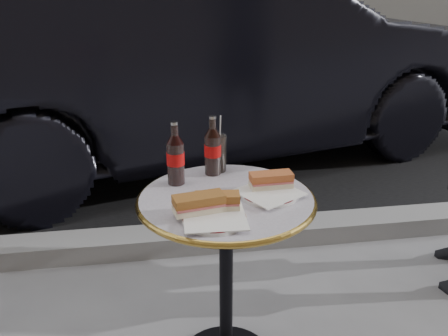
{
  "coord_description": "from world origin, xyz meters",
  "views": [
    {
      "loc": [
        -0.25,
        -1.53,
        1.47
      ],
      "look_at": [
        0.0,
        0.05,
        0.82
      ],
      "focal_mm": 40.0,
      "sensor_mm": 36.0,
      "label": 1
    }
  ],
  "objects": [
    {
      "name": "curb",
      "position": [
        0.0,
        0.9,
        0.05
      ],
      "size": [
        40.0,
        0.2,
        0.12
      ],
      "primitive_type": "cube",
      "color": "gray",
      "rests_on": "ground"
    },
    {
      "name": "asphalt_road",
      "position": [
        0.0,
        5.0,
        0.0
      ],
      "size": [
        40.0,
        8.0,
        0.0
      ],
      "primitive_type": "cube",
      "color": "black",
      "rests_on": "ground"
    },
    {
      "name": "sandwich_right",
      "position": [
        0.16,
        0.03,
        0.77
      ],
      "size": [
        0.15,
        0.08,
        0.05
      ],
      "primitive_type": "cube",
      "rotation": [
        0.0,
        0.0,
        0.04
      ],
      "color": "#AE562C",
      "rests_on": "plate_right"
    },
    {
      "name": "sandwich_left_a",
      "position": [
        -0.11,
        -0.12,
        0.77
      ],
      "size": [
        0.17,
        0.1,
        0.06
      ],
      "primitive_type": "cube",
      "rotation": [
        0.0,
        0.0,
        0.18
      ],
      "color": "brown",
      "rests_on": "plate_left"
    },
    {
      "name": "sandwich_left_b",
      "position": [
        -0.05,
        -0.11,
        0.77
      ],
      "size": [
        0.15,
        0.08,
        0.05
      ],
      "primitive_type": "cube",
      "rotation": [
        0.0,
        0.0,
        -0.1
      ],
      "color": "#9A5B27",
      "rests_on": "plate_left"
    },
    {
      "name": "plate_right",
      "position": [
        0.15,
        -0.01,
        0.74
      ],
      "size": [
        0.26,
        0.26,
        0.01
      ],
      "primitive_type": "cylinder",
      "rotation": [
        0.0,
        0.0,
        0.35
      ],
      "color": "silver",
      "rests_on": "bistro_table"
    },
    {
      "name": "cola_bottle_left",
      "position": [
        -0.16,
        0.14,
        0.85
      ],
      "size": [
        0.08,
        0.08,
        0.24
      ],
      "primitive_type": null,
      "rotation": [
        0.0,
        0.0,
        0.15
      ],
      "color": "black",
      "rests_on": "bistro_table"
    },
    {
      "name": "plate_left",
      "position": [
        -0.06,
        -0.16,
        0.74
      ],
      "size": [
        0.24,
        0.24,
        0.01
      ],
      "primitive_type": "cylinder",
      "rotation": [
        0.0,
        0.0,
        -0.22
      ],
      "color": "white",
      "rests_on": "bistro_table"
    },
    {
      "name": "bistro_table",
      "position": [
        0.0,
        0.0,
        0.37
      ],
      "size": [
        0.62,
        0.62,
        0.73
      ],
      "primitive_type": null,
      "color": "#BAB2C4",
      "rests_on": "ground"
    },
    {
      "name": "parked_car",
      "position": [
        0.26,
        2.37,
        0.78
      ],
      "size": [
        2.8,
        5.01,
        1.56
      ],
      "primitive_type": "imported",
      "rotation": [
        0.0,
        0.0,
        1.83
      ],
      "color": "black",
      "rests_on": "ground"
    },
    {
      "name": "cola_glass",
      "position": [
        0.0,
        0.24,
        0.81
      ],
      "size": [
        0.09,
        0.09,
        0.15
      ],
      "primitive_type": "cylinder",
      "rotation": [
        0.0,
        0.0,
        -0.26
      ],
      "color": "black",
      "rests_on": "bistro_table"
    },
    {
      "name": "cola_bottle_right",
      "position": [
        -0.02,
        0.21,
        0.85
      ],
      "size": [
        0.07,
        0.07,
        0.23
      ],
      "primitive_type": null,
      "rotation": [
        0.0,
        0.0,
        -0.16
      ],
      "color": "black",
      "rests_on": "bistro_table"
    }
  ]
}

